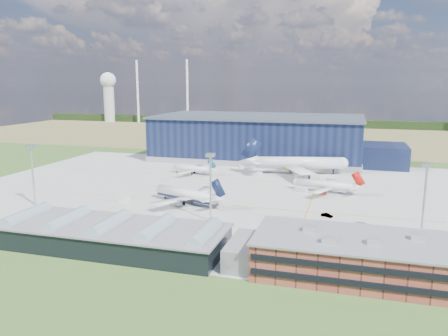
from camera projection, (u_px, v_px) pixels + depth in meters
The scene contains 24 objects.
ground at pixel (210, 197), 177.35m from camera, with size 600.00×600.00×0.00m, color #375821.
apron at pixel (217, 191), 186.77m from camera, with size 220.00×160.00×0.08m.
farmland at pixel (287, 135), 384.64m from camera, with size 600.00×220.00×0.01m, color olive.
treeline at pixel (298, 123), 459.25m from camera, with size 600.00×8.00×8.00m, color black.
horizon_dressing at pixel (131, 92), 500.41m from camera, with size 440.20×18.00×70.00m.
hangar at pixel (263, 140), 263.66m from camera, with size 145.00×62.00×26.10m.
ops_building at pixel (350, 256), 104.84m from camera, with size 46.00×23.00×10.90m.
glass_concourse at pixel (122, 236), 121.86m from camera, with size 78.00×23.00×8.60m.
light_mast_west at pixel (32, 165), 162.49m from camera, with size 2.60×2.60×23.00m.
light_mast_center at pixel (211, 176), 143.36m from camera, with size 2.60×2.60×23.00m.
light_mast_east at pixel (425, 189), 125.59m from camera, with size 2.60×2.60×23.00m.
airliner_navy at pixel (186, 189), 166.53m from camera, with size 35.18×34.41×11.47m, color silver, non-canonical shape.
airliner_red at pixel (325, 181), 183.47m from camera, with size 31.06×30.38×10.13m, color silver, non-canonical shape.
airliner_widebody at pixel (299, 157), 219.38m from camera, with size 55.05×53.85×17.95m, color silver, non-canonical shape.
airliner_regional at pixel (191, 166), 220.51m from camera, with size 26.33×25.75×8.58m, color silver, non-canonical shape.
gse_tug_a at pixel (141, 224), 140.47m from camera, with size 2.40×3.93×1.64m, color yellow.
gse_van_a at pixel (124, 199), 169.68m from camera, with size 2.14×4.92×2.14m, color silver.
gse_cart_a at pixel (259, 174), 218.55m from camera, with size 2.16×3.24×1.40m, color silver.
gse_van_b at pixel (302, 190), 184.34m from camera, with size 2.21×4.81×2.21m, color silver.
gse_tug_c at pixel (289, 169), 229.22m from camera, with size 2.11×3.38×1.48m, color yellow.
gse_cart_b at pixel (241, 167), 236.31m from camera, with size 1.84×2.76×1.19m, color silver.
gse_van_c at pixel (433, 257), 113.02m from camera, with size 2.62×5.46×2.62m, color silver.
car_a at pixel (291, 244), 123.75m from camera, with size 1.60×3.98×1.36m, color #99999E.
car_b at pixel (327, 215), 150.47m from camera, with size 1.42×4.07×1.34m, color #99999E.
Camera 1 is at (53.30, -163.35, 45.80)m, focal length 35.00 mm.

